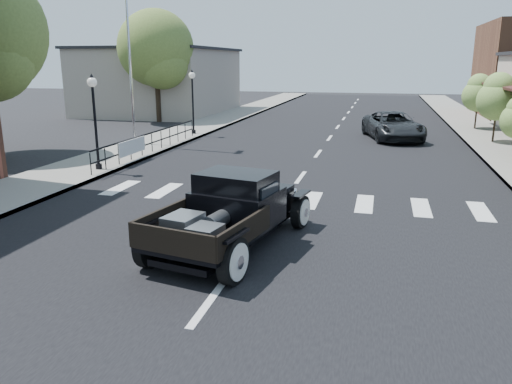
# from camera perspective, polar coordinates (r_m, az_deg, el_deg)

# --- Properties ---
(ground) EXTENTS (120.00, 120.00, 0.00)m
(ground) POSITION_cam_1_polar(r_m,az_deg,el_deg) (11.66, -0.40, -5.93)
(ground) COLOR black
(ground) RESTS_ON ground
(road) EXTENTS (14.00, 80.00, 0.02)m
(road) POSITION_cam_1_polar(r_m,az_deg,el_deg) (26.04, 7.94, 5.48)
(road) COLOR black
(road) RESTS_ON ground
(road_markings) EXTENTS (12.00, 60.00, 0.06)m
(road_markings) POSITION_cam_1_polar(r_m,az_deg,el_deg) (21.15, 6.42, 3.39)
(road_markings) COLOR silver
(road_markings) RESTS_ON ground
(sidewalk_left) EXTENTS (3.00, 80.00, 0.15)m
(sidewalk_left) POSITION_cam_1_polar(r_m,az_deg,el_deg) (28.22, -9.57, 6.25)
(sidewalk_left) COLOR gray
(sidewalk_left) RESTS_ON ground
(sidewalk_right) EXTENTS (3.00, 80.00, 0.15)m
(sidewalk_right) POSITION_cam_1_polar(r_m,az_deg,el_deg) (26.51, 26.57, 4.38)
(sidewalk_right) COLOR gray
(sidewalk_right) RESTS_ON ground
(low_building_left) EXTENTS (10.00, 12.00, 5.00)m
(low_building_left) POSITION_cam_1_polar(r_m,az_deg,el_deg) (42.48, -10.82, 12.24)
(low_building_left) COLOR #A69A8B
(low_building_left) RESTS_ON ground
(railing) EXTENTS (0.08, 10.00, 1.00)m
(railing) POSITION_cam_1_polar(r_m,az_deg,el_deg) (23.15, -11.82, 5.77)
(railing) COLOR black
(railing) RESTS_ON sidewalk_left
(banner) EXTENTS (0.04, 2.20, 0.60)m
(banner) POSITION_cam_1_polar(r_m,az_deg,el_deg) (21.38, -13.92, 4.40)
(banner) COLOR silver
(banner) RESTS_ON sidewalk_left
(lamp_post_b) EXTENTS (0.36, 0.36, 3.53)m
(lamp_post_b) POSITION_cam_1_polar(r_m,az_deg,el_deg) (19.65, -17.90, 7.57)
(lamp_post_b) COLOR black
(lamp_post_b) RESTS_ON sidewalk_left
(lamp_post_c) EXTENTS (0.36, 0.36, 3.53)m
(lamp_post_c) POSITION_cam_1_polar(r_m,az_deg,el_deg) (28.59, -7.24, 10.16)
(lamp_post_c) COLOR black
(lamp_post_c) RESTS_ON sidewalk_left
(flagpole) EXTENTS (0.12, 0.12, 11.04)m
(flagpole) POSITION_cam_1_polar(r_m,az_deg,el_deg) (25.58, -14.43, 17.73)
(flagpole) COLOR silver
(flagpole) RESTS_ON sidewalk_left
(big_tree_far) EXTENTS (5.17, 5.17, 7.60)m
(big_tree_far) POSITION_cam_1_polar(r_m,az_deg,el_deg) (35.96, -11.29, 13.90)
(big_tree_far) COLOR #576C2E
(big_tree_far) RESTS_ON ground
(small_tree_d) EXTENTS (2.00, 2.00, 3.34)m
(small_tree_d) POSITION_cam_1_polar(r_m,az_deg,el_deg) (28.14, 25.77, 8.58)
(small_tree_d) COLOR olive
(small_tree_d) RESTS_ON sidewalk_right
(small_tree_e) EXTENTS (1.89, 1.89, 3.16)m
(small_tree_e) POSITION_cam_1_polar(r_m,az_deg,el_deg) (33.49, 23.98, 9.36)
(small_tree_e) COLOR olive
(small_tree_e) RESTS_ON sidewalk_right
(hotrod_pickup) EXTENTS (3.29, 5.38, 1.74)m
(hotrod_pickup) POSITION_cam_1_polar(r_m,az_deg,el_deg) (11.20, -2.78, -2.12)
(hotrod_pickup) COLOR black
(hotrod_pickup) RESTS_ON ground
(second_car) EXTENTS (3.68, 5.74, 1.47)m
(second_car) POSITION_cam_1_polar(r_m,az_deg,el_deg) (28.18, 15.38, 7.28)
(second_car) COLOR black
(second_car) RESTS_ON ground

